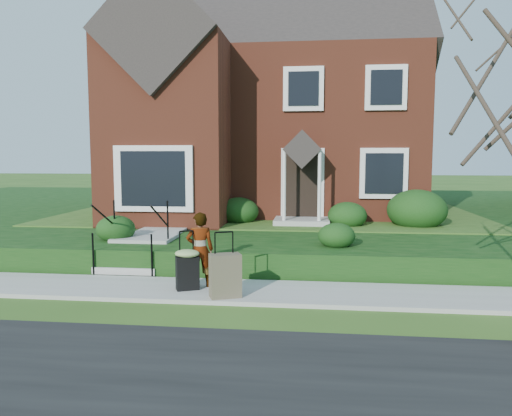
# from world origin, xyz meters

# --- Properties ---
(ground) EXTENTS (120.00, 120.00, 0.00)m
(ground) POSITION_xyz_m (0.00, 0.00, 0.00)
(ground) COLOR #2D5119
(ground) RESTS_ON ground
(sidewalk) EXTENTS (60.00, 1.60, 0.08)m
(sidewalk) POSITION_xyz_m (0.00, 0.00, 0.04)
(sidewalk) COLOR #9E9B93
(sidewalk) RESTS_ON ground
(terrace) EXTENTS (44.00, 20.00, 0.60)m
(terrace) POSITION_xyz_m (4.00, 10.90, 0.30)
(terrace) COLOR black
(terrace) RESTS_ON ground
(walkway) EXTENTS (1.20, 6.00, 0.06)m
(walkway) POSITION_xyz_m (-2.50, 5.00, 0.63)
(walkway) COLOR #9E9B93
(walkway) RESTS_ON terrace
(main_house) EXTENTS (10.40, 10.20, 9.40)m
(main_house) POSITION_xyz_m (-0.21, 9.61, 5.26)
(main_house) COLOR brown
(main_house) RESTS_ON terrace
(front_steps) EXTENTS (1.40, 2.02, 1.50)m
(front_steps) POSITION_xyz_m (-2.50, 1.84, 0.47)
(front_steps) COLOR #9E9B93
(front_steps) RESTS_ON ground
(foundation_shrubs) EXTENTS (10.40, 4.73, 1.19)m
(foundation_shrubs) POSITION_xyz_m (1.34, 5.04, 1.08)
(foundation_shrubs) COLOR #15330F
(foundation_shrubs) RESTS_ON terrace
(woman) EXTENTS (0.61, 0.48, 1.46)m
(woman) POSITION_xyz_m (-0.64, 0.13, 0.81)
(woman) COLOR #999999
(woman) RESTS_ON sidewalk
(suitcase_black) EXTENTS (0.59, 0.54, 1.13)m
(suitcase_black) POSITION_xyz_m (-0.83, -0.11, 0.52)
(suitcase_black) COLOR black
(suitcase_black) RESTS_ON sidewalk
(suitcase_olive) EXTENTS (0.63, 0.50, 1.19)m
(suitcase_olive) POSITION_xyz_m (-0.03, -0.53, 0.48)
(suitcase_olive) COLOR brown
(suitcase_olive) RESTS_ON sidewalk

